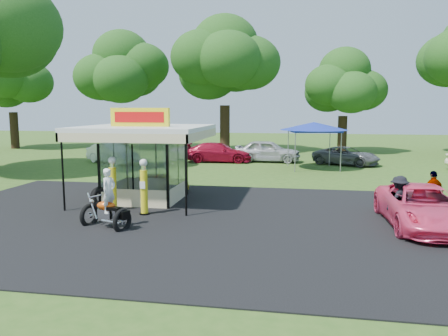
{
  "coord_description": "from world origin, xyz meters",
  "views": [
    {
      "loc": [
        4.82,
        -13.5,
        4.17
      ],
      "look_at": [
        1.76,
        4.0,
        1.72
      ],
      "focal_mm": 35.0,
      "sensor_mm": 36.0,
      "label": 1
    }
  ],
  "objects_px": {
    "spectator_east_a": "(399,200)",
    "kiosk_car": "(161,182)",
    "spectator_east_b": "(433,192)",
    "tent_east": "(314,127)",
    "motorcycle": "(108,204)",
    "bg_car_a": "(112,153)",
    "gas_pump_left": "(113,185)",
    "pink_sedan": "(423,207)",
    "a_frame_sign": "(415,223)",
    "tent_west": "(151,131)",
    "bg_car_c": "(268,151)",
    "gas_station_kiosk": "(145,162)",
    "gas_pump_right": "(144,188)",
    "bg_car_d": "(346,156)",
    "bg_car_b": "(218,152)"
  },
  "relations": [
    {
      "from": "spectator_east_a",
      "to": "kiosk_car",
      "type": "bearing_deg",
      "value": -63.99
    },
    {
      "from": "spectator_east_b",
      "to": "tent_east",
      "type": "height_order",
      "value": "tent_east"
    },
    {
      "from": "motorcycle",
      "to": "bg_car_a",
      "type": "relative_size",
      "value": 0.48
    },
    {
      "from": "gas_pump_left",
      "to": "pink_sedan",
      "type": "relative_size",
      "value": 0.42
    },
    {
      "from": "a_frame_sign",
      "to": "tent_west",
      "type": "xyz_separation_m",
      "value": [
        -14.27,
        15.22,
        2.11
      ]
    },
    {
      "from": "spectator_east_a",
      "to": "bg_car_c",
      "type": "bearing_deg",
      "value": -112.11
    },
    {
      "from": "a_frame_sign",
      "to": "spectator_east_a",
      "type": "relative_size",
      "value": 0.49
    },
    {
      "from": "gas_station_kiosk",
      "to": "pink_sedan",
      "type": "xyz_separation_m",
      "value": [
        11.11,
        -2.58,
        -1.04
      ]
    },
    {
      "from": "gas_pump_right",
      "to": "a_frame_sign",
      "type": "height_order",
      "value": "gas_pump_right"
    },
    {
      "from": "kiosk_car",
      "to": "bg_car_c",
      "type": "bearing_deg",
      "value": -18.24
    },
    {
      "from": "motorcycle",
      "to": "bg_car_a",
      "type": "height_order",
      "value": "motorcycle"
    },
    {
      "from": "a_frame_sign",
      "to": "spectator_east_b",
      "type": "relative_size",
      "value": 0.51
    },
    {
      "from": "bg_car_a",
      "to": "bg_car_c",
      "type": "distance_m",
      "value": 11.92
    },
    {
      "from": "spectator_east_a",
      "to": "tent_west",
      "type": "relative_size",
      "value": 0.44
    },
    {
      "from": "tent_east",
      "to": "gas_pump_left",
      "type": "bearing_deg",
      "value": -120.36
    },
    {
      "from": "a_frame_sign",
      "to": "gas_pump_left",
      "type": "bearing_deg",
      "value": -175.66
    },
    {
      "from": "gas_pump_left",
      "to": "bg_car_d",
      "type": "relative_size",
      "value": 0.47
    },
    {
      "from": "gas_station_kiosk",
      "to": "gas_pump_right",
      "type": "xyz_separation_m",
      "value": [
        0.87,
        -2.58,
        -0.72
      ]
    },
    {
      "from": "bg_car_c",
      "to": "bg_car_a",
      "type": "bearing_deg",
      "value": 106.06
    },
    {
      "from": "gas_station_kiosk",
      "to": "bg_car_b",
      "type": "bearing_deg",
      "value": 87.7
    },
    {
      "from": "motorcycle",
      "to": "a_frame_sign",
      "type": "relative_size",
      "value": 2.54
    },
    {
      "from": "motorcycle",
      "to": "gas_station_kiosk",
      "type": "bearing_deg",
      "value": 113.04
    },
    {
      "from": "gas_pump_left",
      "to": "bg_car_a",
      "type": "bearing_deg",
      "value": 114.28
    },
    {
      "from": "bg_car_a",
      "to": "tent_west",
      "type": "bearing_deg",
      "value": -77.64
    },
    {
      "from": "a_frame_sign",
      "to": "tent_west",
      "type": "relative_size",
      "value": 0.21
    },
    {
      "from": "bg_car_c",
      "to": "motorcycle",
      "type": "bearing_deg",
      "value": 170.94
    },
    {
      "from": "a_frame_sign",
      "to": "tent_west",
      "type": "distance_m",
      "value": 20.97
    },
    {
      "from": "spectator_east_a",
      "to": "tent_west",
      "type": "height_order",
      "value": "tent_west"
    },
    {
      "from": "spectator_east_a",
      "to": "bg_car_a",
      "type": "height_order",
      "value": "spectator_east_a"
    },
    {
      "from": "motorcycle",
      "to": "a_frame_sign",
      "type": "xyz_separation_m",
      "value": [
        10.27,
        0.84,
        -0.42
      ]
    },
    {
      "from": "bg_car_b",
      "to": "bg_car_d",
      "type": "distance_m",
      "value": 9.62
    },
    {
      "from": "spectator_east_a",
      "to": "spectator_east_b",
      "type": "height_order",
      "value": "spectator_east_a"
    },
    {
      "from": "bg_car_d",
      "to": "tent_west",
      "type": "distance_m",
      "value": 14.38
    },
    {
      "from": "bg_car_c",
      "to": "tent_east",
      "type": "relative_size",
      "value": 1.1
    },
    {
      "from": "kiosk_car",
      "to": "bg_car_d",
      "type": "xyz_separation_m",
      "value": [
        10.21,
        12.4,
        0.19
      ]
    },
    {
      "from": "spectator_east_a",
      "to": "gas_pump_left",
      "type": "bearing_deg",
      "value": -41.05
    },
    {
      "from": "gas_pump_right",
      "to": "bg_car_d",
      "type": "bearing_deg",
      "value": 61.5
    },
    {
      "from": "spectator_east_b",
      "to": "gas_pump_left",
      "type": "bearing_deg",
      "value": -17.58
    },
    {
      "from": "kiosk_car",
      "to": "spectator_east_a",
      "type": "xyz_separation_m",
      "value": [
        10.39,
        -4.38,
        0.4
      ]
    },
    {
      "from": "bg_car_b",
      "to": "tent_west",
      "type": "xyz_separation_m",
      "value": [
        -4.28,
        -3.19,
        1.8
      ]
    },
    {
      "from": "spectator_east_a",
      "to": "tent_east",
      "type": "distance_m",
      "value": 14.56
    },
    {
      "from": "gas_station_kiosk",
      "to": "motorcycle",
      "type": "height_order",
      "value": "gas_station_kiosk"
    },
    {
      "from": "gas_pump_right",
      "to": "tent_east",
      "type": "height_order",
      "value": "tent_east"
    },
    {
      "from": "pink_sedan",
      "to": "bg_car_b",
      "type": "bearing_deg",
      "value": 119.62
    },
    {
      "from": "motorcycle",
      "to": "a_frame_sign",
      "type": "height_order",
      "value": "motorcycle"
    },
    {
      "from": "motorcycle",
      "to": "bg_car_d",
      "type": "relative_size",
      "value": 0.46
    },
    {
      "from": "bg_car_c",
      "to": "bg_car_d",
      "type": "relative_size",
      "value": 1.05
    },
    {
      "from": "a_frame_sign",
      "to": "motorcycle",
      "type": "bearing_deg",
      "value": -162.89
    },
    {
      "from": "tent_west",
      "to": "gas_pump_left",
      "type": "bearing_deg",
      "value": -77.16
    },
    {
      "from": "gas_station_kiosk",
      "to": "pink_sedan",
      "type": "bearing_deg",
      "value": -13.09
    }
  ]
}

